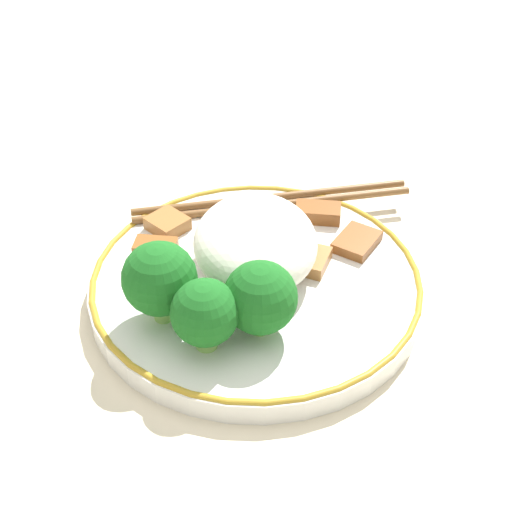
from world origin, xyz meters
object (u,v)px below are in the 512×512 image
plate (256,283)px  broccoli_back_right (263,298)px  broccoli_back_left (160,279)px  broccoli_back_center (205,313)px  chopsticks (273,201)px

plate → broccoli_back_right: (-0.06, -0.00, 0.04)m
broccoli_back_left → broccoli_back_right: size_ratio=1.12×
plate → broccoli_back_center: 0.09m
broccoli_back_right → chopsticks: broccoli_back_right is taller
plate → broccoli_back_left: 0.09m
plate → chopsticks: bearing=-11.2°
broccoli_back_left → chopsticks: (0.14, -0.09, -0.03)m
broccoli_back_center → chopsticks: 0.18m
chopsticks → broccoli_back_right: bearing=173.8°
broccoli_back_left → chopsticks: broccoli_back_left is taller
broccoli_back_left → broccoli_back_center: bearing=-133.4°
plate → broccoli_back_left: (-0.04, 0.07, 0.04)m
broccoli_back_right → chopsticks: bearing=-6.2°
plate → chopsticks: size_ratio=1.05×
broccoli_back_left → broccoli_back_right: 0.07m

